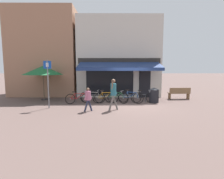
% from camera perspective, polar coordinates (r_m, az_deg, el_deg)
% --- Properties ---
extents(ground_plane, '(160.00, 160.00, 0.00)m').
position_cam_1_polar(ground_plane, '(10.95, 6.54, -5.24)').
color(ground_plane, brown).
extents(shop_front, '(6.78, 4.79, 6.47)m').
position_cam_1_polar(shop_front, '(15.34, 2.12, 10.31)').
color(shop_front, beige).
rests_on(shop_front, ground_plane).
extents(neighbour_building, '(5.47, 4.00, 7.22)m').
position_cam_1_polar(neighbour_building, '(16.86, -20.40, 10.89)').
color(neighbour_building, '#9E7056').
rests_on(neighbour_building, ground_plane).
extents(bike_rack_rail, '(4.79, 0.04, 0.57)m').
position_cam_1_polar(bike_rack_rail, '(11.70, -0.39, -1.99)').
color(bike_rack_rail, '#47494F').
rests_on(bike_rack_rail, ground_plane).
extents(bicycle_red, '(1.60, 0.81, 0.81)m').
position_cam_1_polar(bicycle_red, '(11.73, -10.95, -2.72)').
color(bicycle_red, black).
rests_on(bicycle_red, ground_plane).
extents(bicycle_silver, '(1.73, 0.56, 0.88)m').
position_cam_1_polar(bicycle_silver, '(11.74, -6.45, -2.47)').
color(bicycle_silver, black).
rests_on(bicycle_silver, ground_plane).
extents(bicycle_orange, '(1.72, 0.52, 0.87)m').
position_cam_1_polar(bicycle_orange, '(11.56, -2.12, -2.60)').
color(bicycle_orange, black).
rests_on(bicycle_orange, ground_plane).
extents(bicycle_green, '(1.61, 0.87, 0.86)m').
position_cam_1_polar(bicycle_green, '(11.64, 1.31, -2.56)').
color(bicycle_green, black).
rests_on(bicycle_green, ground_plane).
extents(bicycle_blue, '(1.64, 0.88, 0.89)m').
position_cam_1_polar(bicycle_blue, '(11.71, 6.06, -2.49)').
color(bicycle_blue, black).
rests_on(bicycle_blue, ground_plane).
extents(bicycle_black, '(1.72, 0.52, 0.85)m').
position_cam_1_polar(bicycle_black, '(11.87, 10.25, -2.50)').
color(bicycle_black, black).
rests_on(bicycle_black, ground_plane).
extents(pedestrian_adult, '(0.56, 0.55, 1.73)m').
position_cam_1_polar(pedestrian_adult, '(9.53, 0.47, -0.43)').
color(pedestrian_adult, slate).
rests_on(pedestrian_adult, ground_plane).
extents(pedestrian_child, '(0.46, 0.46, 1.28)m').
position_cam_1_polar(pedestrian_child, '(9.41, -7.83, -2.46)').
color(pedestrian_child, '#282D47').
rests_on(pedestrian_child, ground_plane).
extents(litter_bin, '(0.65, 0.65, 1.02)m').
position_cam_1_polar(litter_bin, '(12.09, 13.53, -1.79)').
color(litter_bin, black).
rests_on(litter_bin, ground_plane).
extents(parking_sign, '(0.44, 0.07, 2.78)m').
position_cam_1_polar(parking_sign, '(10.64, -20.20, 3.18)').
color(parking_sign, slate).
rests_on(parking_sign, ground_plane).
extents(cafe_parasol, '(2.82, 2.82, 2.49)m').
position_cam_1_polar(cafe_parasol, '(13.61, -21.60, 5.85)').
color(cafe_parasol, '#4C3D2D').
rests_on(cafe_parasol, ground_plane).
extents(park_bench, '(1.62, 0.53, 0.87)m').
position_cam_1_polar(park_bench, '(14.09, 21.11, -1.07)').
color(park_bench, brown).
rests_on(park_bench, ground_plane).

